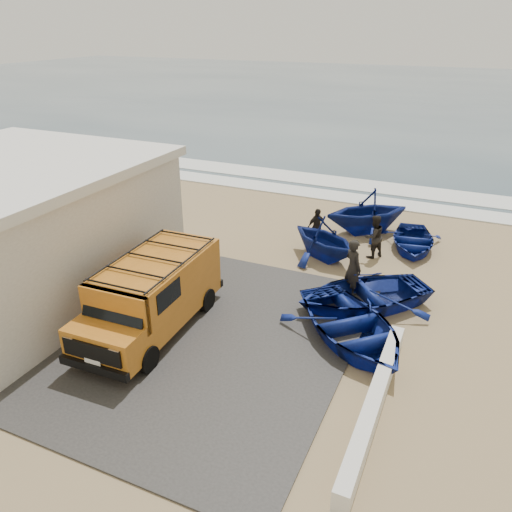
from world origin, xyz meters
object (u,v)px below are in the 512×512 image
(van, at_px, (153,293))
(boat_far_left, at_px, (367,211))
(parapet, at_px, (374,402))
(building, at_px, (3,229))
(boat_mid_left, at_px, (324,238))
(boat_near_left, at_px, (351,327))
(fisherman_front, at_px, (353,268))
(boat_near_right, at_px, (363,294))
(fisherman_back, at_px, (317,226))
(fisherman_middle, at_px, (374,237))
(boat_mid_right, at_px, (413,241))

(van, height_order, boat_far_left, van)
(parapet, xyz_separation_m, boat_far_left, (-2.68, 10.85, 0.70))
(building, bearing_deg, boat_mid_left, 36.34)
(boat_mid_left, bearing_deg, boat_near_left, -125.87)
(boat_near_left, bearing_deg, parapet, -108.35)
(boat_near_left, relative_size, fisherman_front, 2.26)
(building, xyz_separation_m, van, (5.82, -0.13, -0.96))
(parapet, bearing_deg, boat_near_right, 106.64)
(boat_mid_left, bearing_deg, boat_far_left, 13.80)
(boat_near_left, distance_m, fisherman_back, 6.93)
(boat_near_right, xyz_separation_m, boat_far_left, (-1.31, 6.25, 0.52))
(boat_near_right, height_order, fisherman_front, fisherman_front)
(boat_near_right, distance_m, boat_far_left, 6.41)
(van, bearing_deg, building, 176.92)
(building, height_order, boat_near_right, building)
(parapet, height_order, boat_far_left, boat_far_left)
(parapet, height_order, van, van)
(boat_near_right, relative_size, boat_far_left, 1.19)
(fisherman_front, bearing_deg, fisherman_middle, -50.30)
(building, distance_m, van, 5.90)
(parapet, relative_size, fisherman_back, 4.01)
(building, height_order, van, building)
(boat_far_left, bearing_deg, fisherman_middle, -21.57)
(fisherman_front, distance_m, fisherman_middle, 3.23)
(building, xyz_separation_m, boat_far_left, (9.81, 9.85, -1.19))
(van, distance_m, boat_mid_left, 7.40)
(boat_near_right, height_order, fisherman_middle, fisherman_middle)
(parapet, distance_m, boat_mid_left, 8.39)
(building, bearing_deg, boat_near_right, 17.91)
(boat_mid_left, relative_size, fisherman_middle, 1.85)
(van, xyz_separation_m, boat_mid_right, (6.10, 8.98, -0.85))
(boat_mid_left, relative_size, fisherman_front, 1.59)
(boat_far_left, xyz_separation_m, fisherman_front, (0.79, -5.60, 0.02))
(fisherman_middle, height_order, fisherman_back, fisherman_middle)
(boat_near_right, height_order, boat_far_left, boat_far_left)
(boat_mid_right, height_order, fisherman_back, fisherman_back)
(fisherman_back, bearing_deg, boat_near_left, -118.41)
(van, relative_size, fisherman_back, 3.52)
(building, xyz_separation_m, boat_near_right, (11.13, 3.60, -1.71))
(boat_near_right, bearing_deg, boat_near_left, -36.78)
(building, height_order, parapet, building)
(parapet, relative_size, boat_mid_right, 1.76)
(parapet, xyz_separation_m, boat_near_left, (-1.23, 2.60, 0.19))
(boat_mid_left, height_order, fisherman_back, boat_mid_left)
(boat_near_left, xyz_separation_m, boat_far_left, (-1.46, 8.25, 0.51))
(parapet, distance_m, fisherman_middle, 8.69)
(van, distance_m, boat_far_left, 10.75)
(boat_near_left, relative_size, fisherman_middle, 2.64)
(fisherman_front, xyz_separation_m, fisherman_middle, (0.01, 3.22, -0.14))
(fisherman_back, bearing_deg, boat_mid_right, -38.88)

